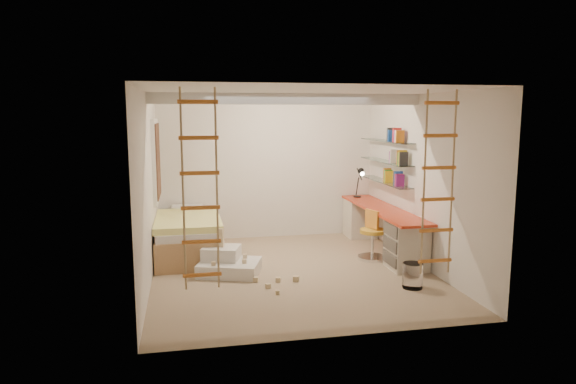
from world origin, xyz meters
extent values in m
plane|color=#947F5F|center=(0.00, 0.00, 0.00)|extent=(4.50, 4.50, 0.00)
cube|color=white|center=(0.00, 0.30, 2.52)|extent=(4.00, 0.18, 0.16)
cube|color=white|center=(-1.97, 1.50, 1.55)|extent=(0.06, 1.15, 1.35)
cube|color=#4C2D1E|center=(-1.93, 1.50, 1.55)|extent=(0.02, 1.00, 1.20)
cylinder|color=white|center=(1.44, -0.98, 0.17)|extent=(0.27, 0.27, 0.34)
cube|color=red|center=(1.72, 0.83, 0.73)|extent=(0.55, 2.80, 0.04)
cube|color=beige|center=(1.72, 1.93, 0.35)|extent=(0.52, 0.55, 0.71)
cube|color=beige|center=(1.72, -0.17, 0.35)|extent=(0.52, 0.55, 0.71)
cube|color=#4C4742|center=(1.45, -0.17, 0.61)|extent=(0.02, 0.50, 0.18)
cube|color=#4C4742|center=(1.45, -0.17, 0.39)|extent=(0.02, 0.50, 0.18)
cube|color=#4C4742|center=(1.45, -0.17, 0.17)|extent=(0.02, 0.50, 0.18)
cube|color=white|center=(1.87, 1.13, 1.15)|extent=(0.25, 1.80, 0.01)
cube|color=white|center=(1.87, 1.13, 1.50)|extent=(0.25, 1.80, 0.01)
cube|color=white|center=(1.87, 1.13, 1.85)|extent=(0.25, 1.80, 0.01)
cube|color=#AD7F51|center=(-1.48, 1.23, 0.23)|extent=(1.00, 2.00, 0.45)
cube|color=white|center=(-1.48, 1.23, 0.51)|extent=(0.95, 1.95, 0.12)
cube|color=#FCFA35|center=(-1.48, 1.08, 0.62)|extent=(1.02, 1.60, 0.10)
cube|color=white|center=(-1.48, 2.03, 0.63)|extent=(0.55, 0.35, 0.12)
cylinder|color=black|center=(1.67, 1.98, 0.76)|extent=(0.14, 0.14, 0.02)
cylinder|color=black|center=(1.67, 1.98, 0.95)|extent=(0.02, 0.15, 0.36)
cylinder|color=black|center=(1.67, 1.88, 1.20)|extent=(0.02, 0.27, 0.20)
cone|color=black|center=(1.67, 1.76, 1.25)|extent=(0.12, 0.14, 0.15)
cylinder|color=#FFEABF|center=(1.67, 1.72, 1.22)|extent=(0.08, 0.04, 0.08)
cylinder|color=gold|center=(1.40, 0.42, 0.46)|extent=(0.51, 0.51, 0.06)
cube|color=orange|center=(1.40, 0.46, 0.64)|extent=(0.13, 0.31, 0.29)
cylinder|color=silver|center=(1.40, 0.42, 0.25)|extent=(0.06, 0.06, 0.41)
cylinder|color=silver|center=(1.40, 0.42, 0.02)|extent=(0.58, 0.58, 0.05)
cube|color=silver|center=(-0.91, 0.10, 0.09)|extent=(1.01, 0.89, 0.19)
cube|color=silver|center=(-1.01, 0.24, 0.28)|extent=(0.62, 0.56, 0.19)
cube|color=#CCB284|center=(-1.01, 0.24, 0.42)|extent=(0.10, 0.10, 0.08)
cube|color=#CCB284|center=(-1.01, 0.24, 0.49)|extent=(0.09, 0.09, 0.07)
cube|color=#CCB284|center=(-1.01, 0.24, 0.59)|extent=(0.08, 0.08, 0.12)
cube|color=#CCB284|center=(-0.71, -0.04, 0.22)|extent=(0.06, 0.06, 0.06)
cube|color=#CCB284|center=(-0.67, 0.22, 0.22)|extent=(0.06, 0.06, 0.06)
cube|color=#CCB284|center=(-1.15, -0.07, 0.22)|extent=(0.06, 0.06, 0.06)
cube|color=#CCB284|center=(-0.58, -0.33, 0.04)|extent=(0.07, 0.07, 0.07)
cube|color=#CCB284|center=(-0.46, -0.62, 0.04)|extent=(0.07, 0.07, 0.07)
cube|color=#CCB284|center=(-0.03, -0.42, 0.04)|extent=(0.07, 0.07, 0.07)
cube|color=#CCB284|center=(-0.28, -0.40, 0.04)|extent=(0.07, 0.07, 0.07)
cube|color=#CCB284|center=(-0.38, -0.88, 0.04)|extent=(0.07, 0.07, 0.07)
cube|color=#8C1E7F|center=(1.87, 1.13, 1.27)|extent=(0.14, 0.52, 0.22)
cube|color=red|center=(1.87, 1.13, 1.62)|extent=(0.14, 0.46, 0.22)
cube|color=#194CA5|center=(1.87, 1.13, 1.97)|extent=(0.14, 0.46, 0.22)
camera|label=1|loc=(-1.49, -7.13, 2.31)|focal=32.00mm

